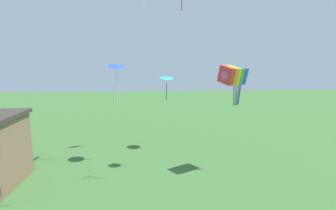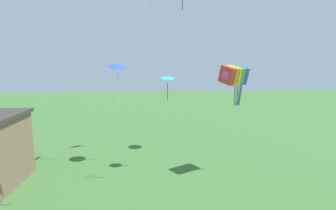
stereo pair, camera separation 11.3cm
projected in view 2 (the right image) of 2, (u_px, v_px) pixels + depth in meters
kite_rainbow_parafoil at (234, 75)px, 17.10m from camera, size 2.32×2.09×2.65m
kite_blue_delta at (117, 67)px, 18.83m from camera, size 1.44×1.41×3.14m
kite_cyan_delta at (168, 78)px, 21.85m from camera, size 1.42×1.42×2.04m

